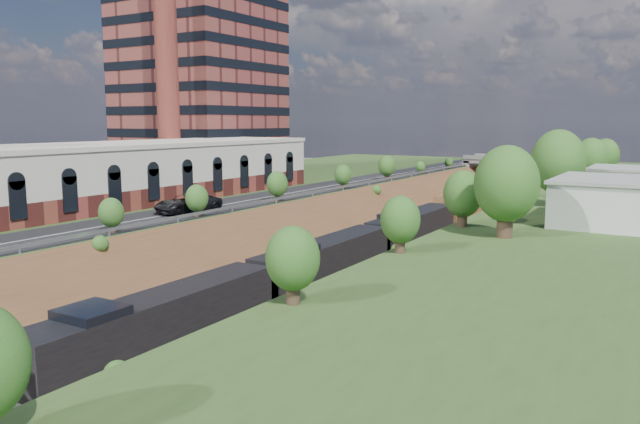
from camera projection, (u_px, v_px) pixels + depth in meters
platform_left at (205, 201)px, 94.19m from camera, size 44.00×180.00×5.00m
embankment_left at (331, 231)px, 83.37m from camera, size 10.00×180.00×10.00m
embankment_right at (495, 248)px, 72.18m from camera, size 10.00×180.00×10.00m
rail_left_track at (388, 236)px, 79.09m from camera, size 1.58×180.00×0.18m
rail_right_track at (427, 240)px, 76.44m from camera, size 1.58×180.00×0.18m
road at (303, 191)px, 84.93m from camera, size 8.00×180.00×0.10m
guardrail at (328, 189)px, 82.60m from camera, size 0.10×171.00×0.70m
commercial_building at (109, 173)px, 72.11m from camera, size 14.30×62.30×7.00m
highrise_tower at (198, 12)px, 105.58m from camera, size 22.00×22.00×53.90m
smokestack at (166, 47)px, 89.07m from camera, size 3.20×3.20×40.00m
overpass at (525, 168)px, 129.70m from camera, size 24.50×8.30×7.40m
white_building_near at (609, 203)px, 58.03m from camera, size 9.00×12.00×4.00m
white_building_far at (626, 184)px, 76.99m from camera, size 8.00×10.00×3.60m
tree_right_large at (506, 185)px, 50.80m from camera, size 5.25×5.25×7.61m
tree_left_crest at (68, 217)px, 48.80m from camera, size 2.45×2.45×3.55m
freight_train at (478, 201)px, 93.48m from camera, size 3.17×144.52×4.71m
suv at (188, 203)px, 64.51m from camera, size 4.90×7.68×1.97m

